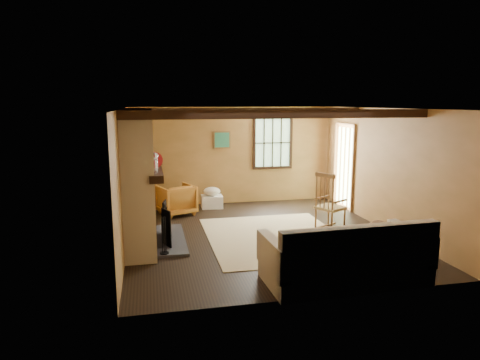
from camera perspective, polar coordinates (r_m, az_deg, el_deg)
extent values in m
plane|color=black|center=(8.30, 2.92, -7.29)|extent=(5.50, 5.50, 0.00)
cube|color=#A5703A|center=(10.67, -0.85, 3.27)|extent=(5.00, 0.02, 2.40)
cube|color=#A5703A|center=(5.47, 10.52, -3.72)|extent=(5.00, 0.02, 2.40)
cube|color=#A5703A|center=(7.76, -15.12, 0.24)|extent=(0.02, 5.50, 2.40)
cube|color=#A5703A|center=(9.00, 18.56, 1.41)|extent=(0.02, 5.50, 2.40)
cube|color=silver|center=(7.92, 3.08, 9.51)|extent=(5.00, 5.50, 0.02)
cube|color=black|center=(6.77, 5.76, 8.74)|extent=(5.00, 0.12, 0.14)
cube|color=black|center=(9.08, 1.07, 9.18)|extent=(5.00, 0.12, 0.14)
cube|color=black|center=(10.85, 4.38, 4.95)|extent=(1.02, 0.06, 1.32)
cube|color=#A5D3A1|center=(10.88, 4.34, 4.96)|extent=(0.90, 0.01, 1.20)
cube|color=black|center=(10.86, 4.37, 4.95)|extent=(0.90, 0.03, 0.02)
cube|color=brown|center=(10.49, 13.66, 1.75)|extent=(0.06, 1.00, 2.06)
cube|color=#A5D3A1|center=(10.51, 13.81, 1.76)|extent=(0.01, 0.80, 1.85)
cube|color=brown|center=(10.55, -2.43, 5.36)|extent=(0.42, 0.03, 0.42)
cube|color=#226858|center=(10.53, -2.41, 5.35)|extent=(0.36, 0.01, 0.36)
cube|color=#9C413C|center=(7.75, -13.28, 0.31)|extent=(0.50, 2.20, 2.40)
cube|color=black|center=(7.91, -12.54, -5.02)|extent=(0.38, 1.00, 0.85)
cube|color=#323236|center=(8.04, -9.33, -7.83)|extent=(0.55, 1.80, 0.05)
cube|color=black|center=(7.73, -11.25, 1.49)|extent=(0.22, 2.30, 0.12)
cube|color=black|center=(7.55, -9.79, -6.28)|extent=(0.15, 0.30, 0.65)
cube|color=black|center=(7.87, -9.89, -5.60)|extent=(0.05, 0.32, 0.65)
cube|color=black|center=(8.19, -9.99, -4.97)|extent=(0.09, 0.32, 0.65)
cylinder|color=black|center=(7.27, -10.05, -9.55)|extent=(0.15, 0.15, 0.02)
cylinder|color=black|center=(7.14, -10.35, -7.37)|extent=(0.01, 0.01, 0.62)
cylinder|color=black|center=(7.17, -10.13, -7.29)|extent=(0.01, 0.01, 0.62)
cylinder|color=black|center=(7.20, -9.91, -7.21)|extent=(0.01, 0.01, 0.62)
cylinder|color=white|center=(6.91, -11.26, 1.82)|extent=(0.09, 0.09, 0.21)
sphere|color=white|center=(6.88, -11.30, 3.14)|extent=(0.11, 0.11, 0.11)
cylinder|color=#A91316|center=(7.34, -11.33, 2.60)|extent=(0.28, 0.08, 0.28)
cube|color=black|center=(7.79, -11.36, 2.49)|extent=(0.27, 0.21, 0.13)
cylinder|color=black|center=(8.15, -11.40, 2.70)|extent=(0.08, 0.08, 0.10)
cylinder|color=black|center=(8.35, -11.42, 2.80)|extent=(0.07, 0.07, 0.07)
cube|color=#CEAF89|center=(8.17, 4.65, -7.58)|extent=(2.50, 3.00, 0.01)
cube|color=tan|center=(8.69, 11.97, -3.62)|extent=(0.63, 0.64, 0.05)
cube|color=brown|center=(8.40, 11.29, 0.60)|extent=(0.26, 0.43, 0.08)
cylinder|color=brown|center=(8.78, 13.76, -5.03)|extent=(0.04, 0.04, 0.44)
cylinder|color=brown|center=(9.01, 11.71, -4.55)|extent=(0.04, 0.04, 0.44)
cylinder|color=brown|center=(8.47, 12.14, -5.53)|extent=(0.04, 0.04, 0.44)
cylinder|color=brown|center=(8.71, 10.06, -5.01)|extent=(0.04, 0.04, 0.44)
cylinder|color=brown|center=(8.34, 12.29, -1.75)|extent=(0.04, 0.04, 0.75)
cylinder|color=brown|center=(8.58, 10.18, -1.33)|extent=(0.04, 0.04, 0.75)
cylinder|color=brown|center=(8.40, 11.74, -1.78)|extent=(0.02, 0.02, 0.62)
cylinder|color=brown|center=(8.46, 11.21, -1.67)|extent=(0.02, 0.02, 0.62)
cylinder|color=brown|center=(8.52, 10.69, -1.57)|extent=(0.02, 0.02, 0.62)
cube|color=brown|center=(8.52, 13.18, -2.77)|extent=(0.39, 0.23, 0.03)
cube|color=brown|center=(8.78, 10.89, -2.29)|extent=(0.39, 0.23, 0.03)
cube|color=brown|center=(8.69, 12.91, -6.65)|extent=(0.77, 0.43, 0.03)
cube|color=brown|center=(8.92, 10.85, -6.11)|extent=(0.77, 0.43, 0.03)
cube|color=silver|center=(6.37, 13.72, -10.80)|extent=(2.29, 1.10, 0.50)
cube|color=silver|center=(5.89, 15.84, -8.80)|extent=(2.26, 0.26, 0.62)
cube|color=silver|center=(5.88, 4.42, -9.98)|extent=(0.20, 1.02, 0.45)
cube|color=silver|center=(6.85, 21.81, -7.76)|extent=(0.20, 1.02, 0.45)
ellipsoid|color=silver|center=(6.61, 17.74, -6.80)|extent=(0.41, 0.16, 0.41)
cylinder|color=brown|center=(10.51, -11.49, -3.39)|extent=(0.39, 0.12, 0.12)
cylinder|color=brown|center=(10.51, -10.80, -3.36)|extent=(0.39, 0.12, 0.12)
cylinder|color=brown|center=(10.51, -10.11, -3.33)|extent=(0.39, 0.12, 0.12)
cylinder|color=brown|center=(10.48, -11.52, -2.77)|extent=(0.39, 0.12, 0.12)
cylinder|color=brown|center=(10.48, -10.82, -2.74)|extent=(0.39, 0.12, 0.12)
cylinder|color=brown|center=(10.48, -10.13, -2.71)|extent=(0.39, 0.12, 0.12)
cube|color=white|center=(10.34, -3.77, -2.90)|extent=(0.51, 0.40, 0.30)
ellipsoid|color=silver|center=(10.29, -3.78, -1.52)|extent=(0.51, 0.47, 0.21)
imported|color=#BF6026|center=(9.78, -8.50, -2.59)|extent=(0.95, 0.96, 0.69)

